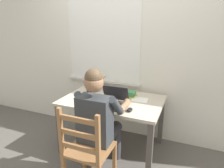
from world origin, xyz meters
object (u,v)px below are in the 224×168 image
laptop (113,101)px  computer_mouse (130,110)px  coffee_mug_white (109,89)px  desk (112,106)px  seated_person (99,118)px  coffee_mug_spare (97,87)px  coffee_mug_dark (90,89)px  wooden_chair (87,151)px  book_stack_main (129,94)px

laptop → computer_mouse: size_ratio=3.31×
laptop → coffee_mug_white: bearing=119.3°
desk → seated_person: size_ratio=1.02×
computer_mouse → coffee_mug_spare: (-0.67, 0.51, 0.03)m
laptop → coffee_mug_white: laptop is taller
desk → computer_mouse: size_ratio=12.61×
laptop → coffee_mug_dark: (-0.48, 0.30, -0.01)m
seated_person → coffee_mug_white: 0.73m
laptop → computer_mouse: bearing=-21.3°
wooden_chair → laptop: size_ratio=2.83×
desk → coffee_mug_dark: (-0.40, 0.14, 0.14)m
computer_mouse → coffee_mug_dark: bearing=151.1°
wooden_chair → coffee_mug_spare: (-0.40, 1.02, 0.30)m
book_stack_main → computer_mouse: bearing=-70.6°
wooden_chair → computer_mouse: bearing=62.4°
desk → seated_person: 0.49m
seated_person → book_stack_main: 0.66m
wooden_chair → coffee_mug_white: bearing=101.0°
coffee_mug_dark → book_stack_main: 0.57m
book_stack_main → wooden_chair: bearing=-97.2°
seated_person → coffee_mug_dark: 0.77m
coffee_mug_white → book_stack_main: bearing=-9.8°
wooden_chair → book_stack_main: (0.12, 0.93, 0.29)m
laptop → computer_mouse: (0.24, -0.10, -0.03)m
coffee_mug_dark → book_stack_main: bearing=2.3°
laptop → computer_mouse: laptop is taller
wooden_chair → coffee_mug_dark: wooden_chair is taller
seated_person → desk: bearing=95.9°
coffee_mug_white → desk: bearing=-56.8°
wooden_chair → computer_mouse: 0.63m
laptop → coffee_mug_dark: bearing=147.6°
laptop → coffee_mug_spare: bearing=135.7°
desk → coffee_mug_white: bearing=123.2°
desk → coffee_mug_dark: bearing=161.1°
wooden_chair → laptop: wooden_chair is taller
computer_mouse → book_stack_main: (-0.15, 0.42, 0.02)m
computer_mouse → wooden_chair: bearing=-117.6°
desk → seated_person: seated_person is taller
laptop → book_stack_main: size_ratio=1.70×
coffee_mug_spare → coffee_mug_white: bearing=-9.3°
desk → wooden_chair: (0.05, -0.77, -0.16)m
coffee_mug_spare → wooden_chair: bearing=-68.4°
seated_person → coffee_mug_spare: bearing=118.7°
desk → wooden_chair: 0.78m
seated_person → computer_mouse: 0.35m
desk → seated_person: (0.05, -0.48, 0.06)m
computer_mouse → coffee_mug_white: coffee_mug_white is taller
wooden_chair → book_stack_main: wooden_chair is taller
wooden_chair → computer_mouse: size_ratio=9.36×
coffee_mug_white → computer_mouse: bearing=-46.1°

